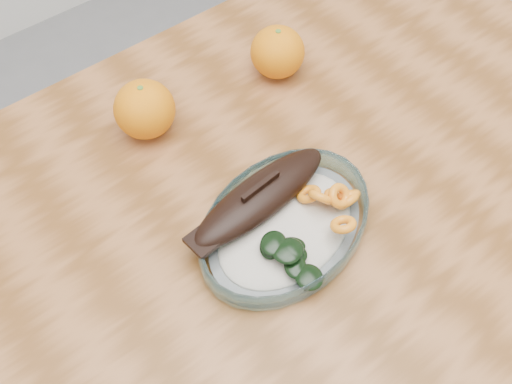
% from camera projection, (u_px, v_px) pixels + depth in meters
% --- Properties ---
extents(dining_table, '(1.20, 0.80, 0.75)m').
position_uv_depth(dining_table, '(271.00, 264.00, 0.90)').
color(dining_table, brown).
rests_on(dining_table, ground).
extents(plated_meal, '(0.53, 0.53, 0.08)m').
position_uv_depth(plated_meal, '(284.00, 223.00, 0.80)').
color(plated_meal, white).
rests_on(plated_meal, dining_table).
extents(orange_left, '(0.08, 0.08, 0.08)m').
position_uv_depth(orange_left, '(145.00, 109.00, 0.88)').
color(orange_left, '#DD6204').
rests_on(orange_left, dining_table).
extents(orange_right, '(0.08, 0.08, 0.08)m').
position_uv_depth(orange_right, '(277.00, 52.00, 0.95)').
color(orange_right, '#DD6204').
rests_on(orange_right, dining_table).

